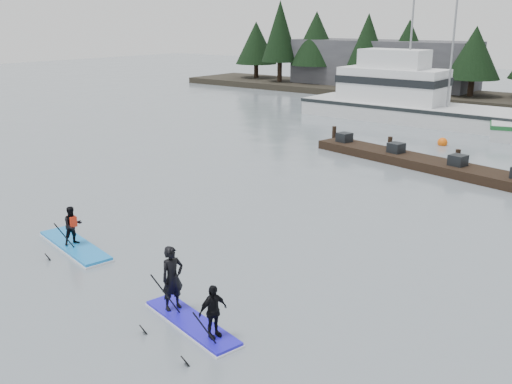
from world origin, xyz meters
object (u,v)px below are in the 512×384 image
Objects in this scene: floating_dock at (429,164)px; paddleboard_solo at (74,236)px; fishing_boat_large at (410,110)px; paddleboard_duo at (190,300)px.

paddleboard_solo is (-4.90, -16.71, 0.17)m from floating_dock.
fishing_boat_large reaches higher than floating_dock.
fishing_boat_large is at bearing 117.03° from paddleboard_duo.
floating_dock is at bearing 106.74° from paddleboard_duo.
floating_dock is 17.41m from paddleboard_solo.
paddleboard_duo reaches higher than floating_dock.
paddleboard_solo reaches higher than floating_dock.
paddleboard_duo is (1.33, -17.82, 0.41)m from floating_dock.
paddleboard_solo is at bearing -177.66° from paddleboard_duo.
fishing_boat_large is at bearing 104.69° from paddleboard_solo.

